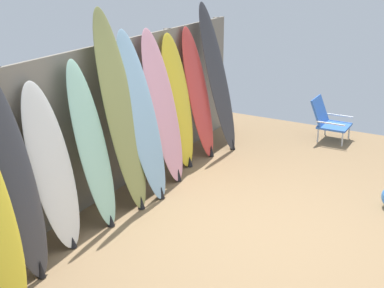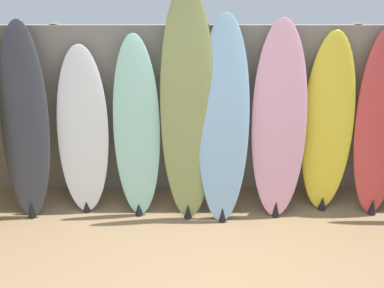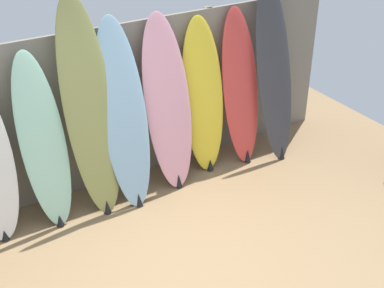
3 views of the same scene
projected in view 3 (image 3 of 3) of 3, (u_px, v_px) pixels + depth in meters
fence_back at (94, 111)px, 5.67m from camera, size 6.08×0.11×1.80m
surfboard_seafoam_3 at (43, 144)px, 5.13m from camera, size 0.48×0.48×1.77m
surfboard_olive_4 at (90, 111)px, 5.23m from camera, size 0.54×0.56×2.23m
surfboard_skyblue_5 at (124, 117)px, 5.42m from camera, size 0.52×0.59×1.96m
surfboard_pink_6 at (168, 105)px, 5.71m from camera, size 0.54×0.52×1.91m
surfboard_yellow_7 at (203, 97)px, 6.02m from camera, size 0.54×0.48×1.79m
surfboard_red_8 at (240, 88)px, 6.20m from camera, size 0.49×0.54×1.81m
surfboard_charcoal_9 at (274, 72)px, 6.24m from camera, size 0.50×0.66×2.11m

